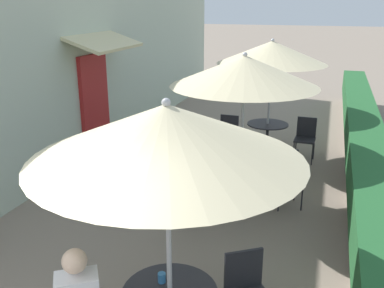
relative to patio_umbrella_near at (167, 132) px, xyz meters
name	(u,v)px	position (x,y,z in m)	size (l,w,h in m)	color
cafe_facade_wall	(99,51)	(-3.48, 5.10, -0.05)	(0.98, 14.29, 4.20)	#B2C1AD
planter_hedge	(362,147)	(1.81, 5.14, -1.60)	(0.60, 13.29, 1.01)	gray
patio_umbrella_near	(167,132)	(0.00, 0.00, 0.00)	(2.13, 2.13, 2.40)	#B7B7BC
coffee_cup_near	(162,278)	(-0.11, 0.10, -1.38)	(0.07, 0.07, 0.09)	teal
patio_table_mid	(240,176)	(-0.04, 3.13, -1.60)	(0.83, 0.83, 0.71)	#28282D
patio_umbrella_mid	(244,71)	(-0.04, 3.13, 0.00)	(2.13, 2.13, 2.40)	#B7B7BC
cafe_chair_mid_left	(192,180)	(-0.71, 2.77, -1.62)	(0.52, 0.52, 0.87)	#232328
seated_patron_mid_left	(191,167)	(-0.75, 2.87, -1.45)	(0.45, 0.49, 1.25)	#23232D
cafe_chair_mid_right	(287,173)	(0.63, 3.49, -1.62)	(0.52, 0.52, 0.87)	#232328
patio_table_far	(267,132)	(0.01, 5.57, -1.60)	(0.83, 0.83, 0.71)	#28282D
patio_umbrella_far	(272,52)	(0.01, 5.57, 0.00)	(2.13, 2.13, 2.40)	#B7B7BC
cafe_chair_far_left	(231,130)	(-0.75, 5.52, -1.62)	(0.41, 0.41, 0.87)	#232328
cafe_chair_far_right	(305,136)	(0.77, 5.62, -1.62)	(0.41, 0.41, 0.87)	#232328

